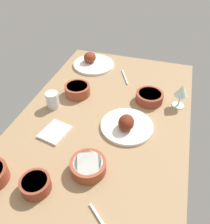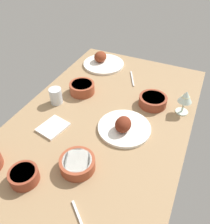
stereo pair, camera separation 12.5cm
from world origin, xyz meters
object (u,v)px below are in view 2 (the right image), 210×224
at_px(plate_center_main, 124,127).
at_px(wine_glass, 186,98).
at_px(bowl_cream, 77,163).
at_px(water_tumbler, 56,96).
at_px(bowl_potatoes, 153,100).
at_px(spoon_loose, 81,222).
at_px(plate_far_side, 103,62).
at_px(fork_loose, 132,79).
at_px(bowl_onions, 82,88).
at_px(bowl_pasta, 24,176).
at_px(folded_napkin, 53,127).

bearing_deg(plate_center_main, wine_glass, -42.31).
bearing_deg(bowl_cream, water_tumbler, 44.31).
xyz_separation_m(bowl_potatoes, spoon_loose, (-0.76, 0.05, -0.03)).
distance_m(plate_far_side, fork_loose, 0.28).
relative_size(bowl_potatoes, bowl_onions, 1.04).
bearing_deg(bowl_potatoes, spoon_loose, 176.52).
bearing_deg(water_tumbler, fork_loose, -36.96).
xyz_separation_m(bowl_pasta, water_tumbler, (0.49, 0.17, 0.02)).
xyz_separation_m(bowl_onions, water_tumbler, (-0.15, 0.09, 0.01)).
distance_m(bowl_pasta, folded_napkin, 0.31).
height_order(plate_center_main, spoon_loose, plate_center_main).
bearing_deg(plate_center_main, water_tumbler, 83.54).
xyz_separation_m(bowl_cream, folded_napkin, (0.16, 0.24, -0.02)).
distance_m(bowl_potatoes, wine_glass, 0.18).
relative_size(plate_far_side, bowl_pasta, 2.42).
bearing_deg(plate_far_side, bowl_cream, -161.66).
height_order(water_tumbler, spoon_loose, water_tumbler).
bearing_deg(plate_center_main, bowl_cream, 161.85).
xyz_separation_m(plate_far_side, bowl_onions, (-0.37, -0.03, 0.01)).
height_order(plate_center_main, water_tumbler, water_tumbler).
bearing_deg(wine_glass, bowl_pasta, 144.39).
xyz_separation_m(plate_far_side, fork_loose, (-0.10, -0.26, -0.02)).
height_order(bowl_onions, spoon_loose, bowl_onions).
distance_m(wine_glass, fork_loose, 0.43).
xyz_separation_m(water_tumbler, spoon_loose, (-0.55, -0.47, -0.04)).
xyz_separation_m(wine_glass, spoon_loose, (-0.76, 0.21, -0.10)).
xyz_separation_m(bowl_potatoes, bowl_onions, (-0.06, 0.43, 0.00)).
height_order(bowl_potatoes, wine_glass, wine_glass).
xyz_separation_m(bowl_cream, wine_glass, (0.56, -0.34, 0.07)).
bearing_deg(spoon_loose, plate_center_main, 133.30).
relative_size(bowl_pasta, spoon_loose, 0.70).
relative_size(plate_far_side, water_tumbler, 3.15).
xyz_separation_m(bowl_pasta, fork_loose, (0.91, -0.14, -0.03)).
xyz_separation_m(bowl_onions, fork_loose, (0.27, -0.23, -0.03)).
relative_size(plate_center_main, fork_loose, 1.51).
bearing_deg(water_tumbler, plate_far_side, -5.75).
distance_m(plate_center_main, wine_glass, 0.37).
relative_size(wine_glass, spoon_loose, 0.81).
bearing_deg(folded_napkin, spoon_loose, -134.66).
height_order(bowl_potatoes, fork_loose, bowl_potatoes).
bearing_deg(plate_far_side, water_tumbler, 174.25).
bearing_deg(water_tumbler, wine_glass, -72.32).
distance_m(wine_glass, water_tumbler, 0.71).
bearing_deg(folded_napkin, wine_glass, -54.94).
height_order(wine_glass, water_tumbler, wine_glass).
xyz_separation_m(bowl_potatoes, folded_napkin, (-0.40, 0.41, -0.02)).
relative_size(bowl_cream, water_tumbler, 1.65).
bearing_deg(folded_napkin, plate_far_side, 4.03).
bearing_deg(bowl_potatoes, fork_loose, 43.10).
distance_m(plate_center_main, bowl_onions, 0.40).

